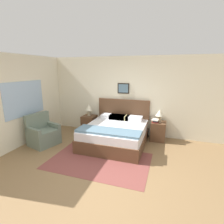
{
  "coord_description": "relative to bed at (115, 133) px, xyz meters",
  "views": [
    {
      "loc": [
        1.35,
        -2.94,
        2.19
      ],
      "look_at": [
        -0.13,
        1.5,
        1.04
      ],
      "focal_mm": 28.0,
      "sensor_mm": 36.0,
      "label": 1
    }
  ],
  "objects": [
    {
      "name": "book_novel_upper",
      "position": [
        1.09,
        0.64,
        0.35
      ],
      "size": [
        0.24,
        0.27,
        0.03
      ],
      "rotation": [
        0.0,
        0.0,
        -0.19
      ],
      "color": "silver",
      "rests_on": "book_hardcover_middle"
    },
    {
      "name": "bed",
      "position": [
        0.0,
        0.0,
        0.0
      ],
      "size": [
        1.75,
        1.91,
        1.21
      ],
      "color": "brown",
      "rests_on": "ground_plane"
    },
    {
      "name": "nightstand_by_door",
      "position": [
        1.19,
        0.69,
        -0.03
      ],
      "size": [
        0.44,
        0.5,
        0.59
      ],
      "color": "brown",
      "rests_on": "ground_plane"
    },
    {
      "name": "wall_left",
      "position": [
        -2.59,
        -0.4,
        0.97
      ],
      "size": [
        0.08,
        5.12,
        2.6
      ],
      "color": "beige",
      "rests_on": "ground_plane"
    },
    {
      "name": "nightstand_near_window",
      "position": [
        -1.19,
        0.69,
        -0.03
      ],
      "size": [
        0.44,
        0.5,
        0.59
      ],
      "color": "brown",
      "rests_on": "ground_plane"
    },
    {
      "name": "book_hardcover_middle",
      "position": [
        1.09,
        0.64,
        0.31
      ],
      "size": [
        0.16,
        0.26,
        0.04
      ],
      "rotation": [
        0.0,
        0.0,
        0.02
      ],
      "color": "#232328",
      "rests_on": "book_thick_bottom"
    },
    {
      "name": "ground_plane",
      "position": [
        0.1,
        -1.75,
        -0.33
      ],
      "size": [
        16.0,
        16.0,
        0.0
      ],
      "primitive_type": "plane",
      "color": "olive"
    },
    {
      "name": "table_lamp_by_door",
      "position": [
        1.21,
        0.68,
        0.54
      ],
      "size": [
        0.24,
        0.24,
        0.4
      ],
      "color": "gray",
      "rests_on": "nightstand_by_door"
    },
    {
      "name": "table_lamp_near_window",
      "position": [
        -1.19,
        0.68,
        0.54
      ],
      "size": [
        0.24,
        0.24,
        0.4
      ],
      "color": "gray",
      "rests_on": "nightstand_near_window"
    },
    {
      "name": "area_rug_main",
      "position": [
        -0.07,
        -1.11,
        -0.32
      ],
      "size": [
        2.42,
        1.57,
        0.01
      ],
      "color": "brown",
      "rests_on": "ground_plane"
    },
    {
      "name": "book_thick_bottom",
      "position": [
        1.09,
        0.64,
        0.28
      ],
      "size": [
        0.18,
        0.23,
        0.03
      ],
      "rotation": [
        0.0,
        0.0,
        -0.03
      ],
      "color": "#B7332D",
      "rests_on": "nightstand_by_door"
    },
    {
      "name": "wall_back",
      "position": [
        0.1,
        1.0,
        0.97
      ],
      "size": [
        7.72,
        0.09,
        2.6
      ],
      "color": "beige",
      "rests_on": "ground_plane"
    },
    {
      "name": "armchair",
      "position": [
        -2.02,
        -0.72,
        -0.01
      ],
      "size": [
        0.84,
        0.9,
        0.92
      ],
      "rotation": [
        0.0,
        0.0,
        -1.85
      ],
      "color": "slate",
      "rests_on": "ground_plane"
    }
  ]
}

